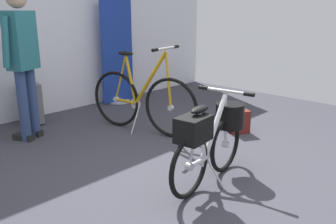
{
  "coord_description": "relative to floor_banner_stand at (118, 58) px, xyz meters",
  "views": [
    {
      "loc": [
        -2.21,
        -1.88,
        1.43
      ],
      "look_at": [
        0.01,
        0.23,
        0.55
      ],
      "focal_mm": 37.53,
      "sensor_mm": 36.0,
      "label": 1
    }
  ],
  "objects": [
    {
      "name": "ground_plane",
      "position": [
        -1.29,
        -2.55,
        -0.73
      ],
      "size": [
        7.01,
        7.01,
        0.0
      ],
      "primitive_type": "plane",
      "color": "#38383F"
    },
    {
      "name": "folding_bike_foreground",
      "position": [
        -1.21,
        -2.77,
        -0.31
      ],
      "size": [
        1.12,
        0.53,
        0.79
      ],
      "color": "black",
      "rests_on": "ground_plane"
    },
    {
      "name": "visitor_near_wall",
      "position": [
        -1.79,
        -0.6,
        0.24
      ],
      "size": [
        0.49,
        0.37,
        1.68
      ],
      "color": "navy",
      "rests_on": "ground_plane"
    },
    {
      "name": "back_wall",
      "position": [
        -1.29,
        0.25,
        0.82
      ],
      "size": [
        7.01,
        0.1,
        3.1
      ],
      "primitive_type": "cube",
      "color": "silver",
      "rests_on": "ground_plane"
    },
    {
      "name": "backpack_on_floor",
      "position": [
        0.08,
        -2.2,
        -0.59
      ],
      "size": [
        0.33,
        0.36,
        0.28
      ],
      "color": "maroon",
      "rests_on": "ground_plane"
    },
    {
      "name": "floor_banner_stand",
      "position": [
        0.0,
        0.0,
        0.0
      ],
      "size": [
        0.6,
        0.36,
        1.63
      ],
      "color": "#B7B7BC",
      "rests_on": "ground_plane"
    },
    {
      "name": "display_bike_left",
      "position": [
        -0.72,
        -1.35,
        -0.33
      ],
      "size": [
        0.53,
        1.51,
        1.06
      ],
      "color": "black",
      "rests_on": "ground_plane"
    },
    {
      "name": "rolling_suitcase",
      "position": [
        -1.5,
        -0.07,
        -0.44
      ],
      "size": [
        0.23,
        0.38,
        0.83
      ],
      "color": "slate",
      "rests_on": "ground_plane"
    }
  ]
}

